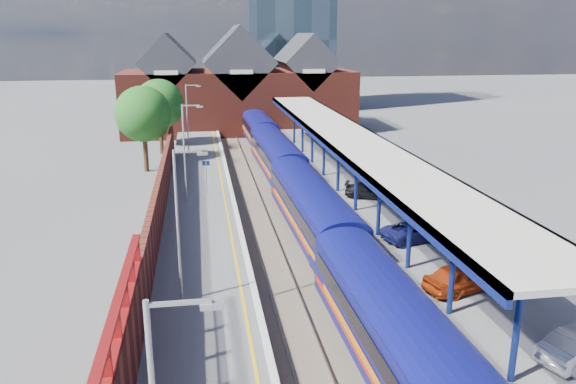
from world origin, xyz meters
name	(u,v)px	position (x,y,z in m)	size (l,w,h in m)	color
ground	(263,183)	(0.00, 30.00, 0.00)	(240.00, 240.00, 0.00)	#5B5B5E
ballast_bed	(279,218)	(0.00, 20.00, 0.03)	(6.00, 76.00, 0.06)	#473D33
rails	(279,217)	(0.00, 20.00, 0.12)	(4.51, 76.00, 0.14)	slate
left_platform	(201,215)	(-5.50, 20.00, 0.50)	(5.00, 76.00, 1.00)	#565659
right_platform	(361,208)	(6.00, 20.00, 0.50)	(6.00, 76.00, 1.00)	#565659
coping_left	(235,207)	(-3.15, 20.00, 1.02)	(0.30, 76.00, 0.05)	silver
coping_right	(323,202)	(3.15, 20.00, 1.02)	(0.30, 76.00, 0.05)	silver
yellow_line	(226,207)	(-3.75, 20.00, 1.01)	(0.14, 76.00, 0.01)	yellow
train	(291,175)	(1.49, 24.11, 2.12)	(3.14, 65.95, 3.45)	#0D0F5E
canopy	(349,139)	(5.48, 21.95, 5.25)	(4.50, 52.00, 4.48)	navy
lamp_post_b	(181,217)	(-6.36, 6.00, 4.99)	(1.48, 0.18, 7.00)	#A5A8AA
lamp_post_c	(186,147)	(-6.36, 22.00, 4.99)	(1.48, 0.18, 7.00)	#A5A8AA
lamp_post_d	(189,115)	(-6.36, 38.00, 4.99)	(1.48, 0.18, 7.00)	#A5A8AA
platform_sign	(206,171)	(-5.00, 24.00, 2.69)	(0.55, 0.08, 2.50)	#A5A8AA
brick_wall	(155,220)	(-8.10, 13.54, 2.45)	(0.35, 50.00, 3.86)	maroon
station_building	(238,90)	(0.00, 58.00, 5.45)	(30.00, 12.12, 13.78)	maroon
tree_near	(145,116)	(-10.35, 35.91, 5.35)	(5.20, 5.20, 8.10)	#382314
tree_far	(161,105)	(-9.35, 43.91, 5.35)	(5.20, 5.20, 8.10)	#382314
parked_car_red	(463,277)	(6.59, 5.03, 1.68)	(1.60, 3.99, 1.36)	#9D2E0D
parked_car_dark	(372,190)	(6.97, 20.66, 1.57)	(1.59, 3.92, 1.14)	black
parked_car_blue	(415,231)	(6.87, 11.76, 1.57)	(1.89, 4.10, 1.14)	navy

